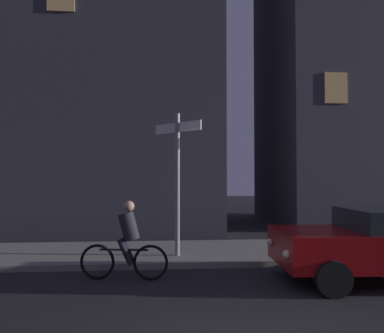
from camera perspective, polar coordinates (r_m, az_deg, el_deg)
sidewalk_kerb at (r=10.51m, az=0.44°, el=-12.72°), size 40.00×3.12×0.14m
signpost at (r=9.60m, az=-2.20°, el=-0.45°), size 1.11×1.67×3.56m
car_side_parked at (r=8.68m, az=26.77°, el=-10.11°), size 4.31×2.28×1.45m
cyclist at (r=8.04m, az=-9.78°, el=-11.21°), size 1.81×0.38×1.61m
building_right_block at (r=21.70m, az=24.57°, el=20.96°), size 9.44×6.63×20.77m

